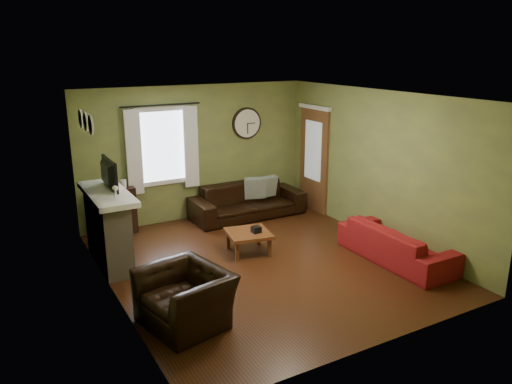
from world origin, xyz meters
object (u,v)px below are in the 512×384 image
sofa_brown (247,201)px  armchair (185,297)px  coffee_table (248,242)px  bookshelf (115,211)px  sofa_red (396,243)px

sofa_brown → armchair: armchair is taller
armchair → coffee_table: 2.31m
armchair → sofa_brown: bearing=128.0°
bookshelf → sofa_brown: bearing=-7.3°
armchair → sofa_red: bearing=79.0°
bookshelf → sofa_red: bearing=-43.4°
sofa_brown → armchair: size_ratio=2.15×
sofa_brown → sofa_red: (1.03, -3.05, -0.04)m
sofa_brown → sofa_red: sofa_brown is taller
sofa_red → armchair: 3.61m
sofa_brown → coffee_table: sofa_brown is taller
armchair → coffee_table: size_ratio=1.55×
sofa_red → coffee_table: bearing=53.0°
bookshelf → sofa_brown: 2.55m
armchair → bookshelf: bearing=166.4°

